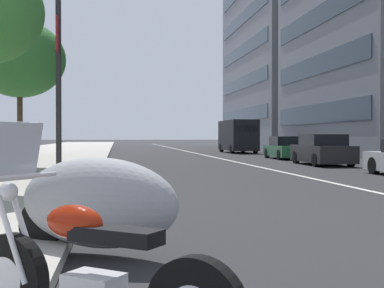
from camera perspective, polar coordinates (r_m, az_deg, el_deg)
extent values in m
cube|color=#A39E93|center=(34.47, -17.16, -1.36)|extent=(160.00, 9.75, 0.15)
cube|color=silver|center=(39.54, 1.09, -1.14)|extent=(110.00, 0.16, 0.01)
cylinder|color=black|center=(4.29, -18.88, -13.39)|extent=(0.49, 0.60, 0.66)
cylinder|color=silver|center=(4.29, -18.88, -13.39)|extent=(0.30, 0.34, 0.33)
cube|color=black|center=(3.57, -8.21, -9.67)|extent=(0.56, 0.65, 0.10)
ellipsoid|color=#991E0A|center=(3.78, -12.52, -8.18)|extent=(0.47, 0.51, 0.24)
cylinder|color=silver|center=(4.12, -18.85, -9.62)|extent=(0.22, 0.28, 0.64)
cylinder|color=silver|center=(4.21, -17.44, -9.38)|extent=(0.22, 0.28, 0.64)
cylinder|color=silver|center=(4.05, -17.39, -3.31)|extent=(0.50, 0.39, 0.04)
sphere|color=silver|center=(4.19, -19.10, -4.83)|extent=(0.14, 0.14, 0.14)
cube|color=#B2BCC6|center=(4.12, -18.37, -0.75)|extent=(0.43, 0.36, 0.44)
ellipsoid|color=gray|center=(6.15, -10.12, -6.19)|extent=(1.76, 2.14, 1.03)
cylinder|color=black|center=(6.69, -15.91, -8.48)|extent=(0.41, 0.57, 0.60)
cylinder|color=black|center=(20.31, 18.96, -2.21)|extent=(0.62, 0.23, 0.62)
cube|color=black|center=(26.07, 13.78, -1.01)|extent=(4.59, 1.96, 0.79)
cube|color=black|center=(25.96, 13.86, 0.44)|extent=(2.38, 1.73, 0.52)
cylinder|color=black|center=(27.24, 11.11, -1.42)|extent=(0.63, 0.24, 0.62)
cylinder|color=black|center=(27.76, 14.33, -1.38)|extent=(0.63, 0.24, 0.62)
cylinder|color=black|center=(24.40, 13.16, -1.68)|extent=(0.63, 0.24, 0.62)
cylinder|color=black|center=(24.98, 16.69, -1.64)|extent=(0.63, 0.24, 0.62)
cube|color=#236038|center=(32.67, 10.09, -0.74)|extent=(4.70, 1.98, 0.66)
cube|color=black|center=(32.62, 10.11, 0.33)|extent=(2.21, 1.73, 0.55)
cylinder|color=black|center=(33.95, 8.06, -0.96)|extent=(0.63, 0.25, 0.62)
cylinder|color=black|center=(34.37, 10.70, -0.95)|extent=(0.63, 0.25, 0.62)
cylinder|color=black|center=(30.99, 9.40, -1.14)|extent=(0.63, 0.25, 0.62)
cylinder|color=black|center=(31.45, 12.27, -1.12)|extent=(0.63, 0.25, 0.62)
cube|color=black|center=(44.13, 4.94, 0.94)|extent=(6.02, 2.15, 2.46)
cube|color=black|center=(41.24, 5.90, 1.70)|extent=(0.05, 1.78, 0.56)
cylinder|color=black|center=(45.93, 3.18, -0.42)|extent=(0.72, 0.26, 0.72)
cylinder|color=black|center=(46.35, 5.50, -0.41)|extent=(0.72, 0.26, 0.72)
cylinder|color=black|center=(41.94, 4.31, -0.54)|extent=(0.72, 0.26, 0.72)
cylinder|color=black|center=(42.40, 6.83, -0.53)|extent=(0.72, 0.26, 0.72)
cylinder|color=#232326|center=(18.11, -14.15, 11.25)|extent=(0.18, 0.18, 9.02)
cube|color=#B21E23|center=(17.77, -14.28, 11.39)|extent=(0.56, 0.03, 1.10)
cube|color=#B21E23|center=(18.45, -14.04, 10.99)|extent=(0.56, 0.03, 1.10)
cylinder|color=#473323|center=(22.47, -17.98, 1.45)|extent=(0.22, 0.22, 2.97)
ellipsoid|color=#2D6B2D|center=(22.68, -18.02, 8.67)|extent=(3.64, 3.64, 3.09)
cube|color=maroon|center=(18.11, -18.92, -1.77)|extent=(0.27, 0.34, 0.83)
cube|color=maroon|center=(18.09, -18.93, 0.45)|extent=(0.29, 0.42, 0.57)
sphere|color=beige|center=(18.10, -18.94, 1.71)|extent=(0.23, 0.23, 0.23)
cube|color=#384756|center=(41.71, 13.20, 3.19)|extent=(17.76, 0.08, 1.50)
cube|color=#384756|center=(42.03, 13.21, 8.24)|extent=(17.76, 0.08, 1.50)
cube|color=#384756|center=(42.66, 13.23, 13.18)|extent=(17.76, 0.08, 1.50)
cube|color=#384756|center=(64.83, 5.42, 3.15)|extent=(21.97, 0.08, 1.50)
cube|color=#384756|center=(65.10, 5.42, 6.57)|extent=(21.97, 0.08, 1.50)
cube|color=#384756|center=(65.61, 5.43, 9.96)|extent=(21.97, 0.08, 1.50)
cube|color=#384756|center=(66.33, 5.43, 13.28)|extent=(21.97, 0.08, 1.50)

